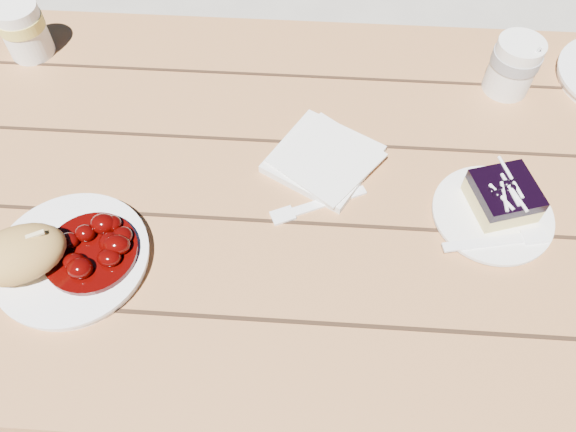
# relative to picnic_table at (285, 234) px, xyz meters

# --- Properties ---
(ground) EXTENTS (60.00, 60.00, 0.00)m
(ground) POSITION_rel_picnic_table_xyz_m (0.00, 0.00, -0.59)
(ground) COLOR #9C988D
(ground) RESTS_ON ground
(picnic_table) EXTENTS (2.00, 1.55, 0.75)m
(picnic_table) POSITION_rel_picnic_table_xyz_m (0.00, 0.00, 0.00)
(picnic_table) COLOR brown
(picnic_table) RESTS_ON ground
(main_plate) EXTENTS (0.21, 0.21, 0.02)m
(main_plate) POSITION_rel_picnic_table_xyz_m (-0.29, -0.17, 0.17)
(main_plate) COLOR white
(main_plate) RESTS_ON picnic_table
(goulash_stew) EXTENTS (0.13, 0.13, 0.04)m
(goulash_stew) POSITION_rel_picnic_table_xyz_m (-0.26, -0.16, 0.20)
(goulash_stew) COLOR #3E0302
(goulash_stew) RESTS_ON main_plate
(bread_roll) EXTENTS (0.15, 0.14, 0.07)m
(bread_roll) POSITION_rel_picnic_table_xyz_m (-0.35, -0.19, 0.21)
(bread_roll) COLOR #BA8D47
(bread_roll) RESTS_ON main_plate
(dessert_plate) EXTENTS (0.17, 0.17, 0.01)m
(dessert_plate) POSITION_rel_picnic_table_xyz_m (0.32, -0.05, 0.17)
(dessert_plate) COLOR white
(dessert_plate) RESTS_ON picnic_table
(blueberry_cake) EXTENTS (0.11, 0.11, 0.05)m
(blueberry_cake) POSITION_rel_picnic_table_xyz_m (0.33, -0.03, 0.20)
(blueberry_cake) COLOR #E4D17C
(blueberry_cake) RESTS_ON dessert_plate
(fork_dessert) EXTENTS (0.16, 0.06, 0.00)m
(fork_dessert) POSITION_rel_picnic_table_xyz_m (0.30, -0.10, 0.17)
(fork_dessert) COLOR white
(fork_dessert) RESTS_ON dessert_plate
(coffee_cup) EXTENTS (0.08, 0.08, 0.10)m
(coffee_cup) POSITION_rel_picnic_table_xyz_m (0.38, 0.23, 0.21)
(coffee_cup) COLOR white
(coffee_cup) RESTS_ON picnic_table
(napkin_stack) EXTENTS (0.20, 0.20, 0.01)m
(napkin_stack) POSITION_rel_picnic_table_xyz_m (0.06, 0.04, 0.17)
(napkin_stack) COLOR white
(napkin_stack) RESTS_ON picnic_table
(fork_table) EXTENTS (0.16, 0.09, 0.00)m
(fork_table) POSITION_rel_picnic_table_xyz_m (0.07, -0.04, 0.16)
(fork_table) COLOR white
(fork_table) RESTS_ON picnic_table
(second_cup) EXTENTS (0.08, 0.08, 0.10)m
(second_cup) POSITION_rel_picnic_table_xyz_m (-0.50, 0.27, 0.21)
(second_cup) COLOR white
(second_cup) RESTS_ON picnic_table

